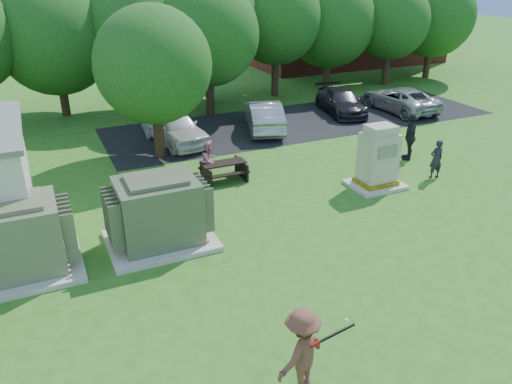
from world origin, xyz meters
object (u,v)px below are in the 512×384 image
batter (302,352)px  car_dark (341,102)px  person_at_picnic (209,160)px  car_silver_a (264,115)px  car_silver_b (400,99)px  picnic_table (224,169)px  person_by_generator (436,159)px  transformer_left (16,240)px  transformer_right (159,213)px  person_walking_right (410,137)px  generator_cabinet (378,160)px  car_white (174,127)px

batter → car_dark: batter is taller
person_at_picnic → car_silver_a: size_ratio=0.33×
car_silver_b → car_silver_a: bearing=-0.9°
picnic_table → person_by_generator: size_ratio=1.10×
transformer_left → batter: size_ratio=1.65×
transformer_right → person_by_generator: bearing=2.6°
picnic_table → person_walking_right: bearing=-8.0°
transformer_right → person_walking_right: 11.30m
generator_cabinet → car_dark: bearing=64.4°
person_walking_right → transformer_right: bearing=-44.5°
person_by_generator → car_dark: (1.68, 9.00, -0.12)m
person_by_generator → person_walking_right: (0.41, 1.98, 0.22)m
batter → person_walking_right: 13.40m
generator_cabinet → person_walking_right: 3.39m
generator_cabinet → transformer_left: bearing=-176.4°
batter → car_white: size_ratio=0.42×
person_walking_right → car_white: (-8.19, 5.94, -0.22)m
generator_cabinet → car_silver_a: bearing=96.2°
batter → car_dark: 19.53m
generator_cabinet → transformer_right: bearing=-174.8°
picnic_table → car_dark: bearing=33.5°
car_white → picnic_table: bearing=-94.0°
car_silver_a → car_silver_b: 8.19m
car_dark → transformer_right: bearing=-130.8°
transformer_right → car_silver_a: size_ratio=0.69×
person_at_picnic → transformer_right: bearing=-163.9°
car_white → person_by_generator: bearing=-55.3°
transformer_left → person_by_generator: bearing=1.9°
person_walking_right → car_dark: (1.27, 7.02, -0.34)m
transformer_right → picnic_table: transformer_right is taller
transformer_left → car_dark: transformer_left is taller
car_white → car_silver_b: size_ratio=0.92×
generator_cabinet → car_dark: (4.18, 8.75, -0.38)m
car_silver_a → person_by_generator: bearing=130.1°
person_at_picnic → generator_cabinet: bearing=-68.6°
car_silver_a → car_silver_b: bearing=-162.4°
generator_cabinet → car_white: bearing=124.6°
person_by_generator → person_at_picnic: person_by_generator is taller
transformer_right → car_dark: bearing=37.6°
transformer_right → person_walking_right: transformer_right is taller
picnic_table → car_silver_b: (12.14, 4.96, 0.22)m
batter → car_silver_b: size_ratio=0.39×
car_white → car_silver_a: (4.44, 0.08, -0.02)m
person_at_picnic → car_silver_a: person_at_picnic is taller
car_white → car_silver_b: car_white is taller
transformer_left → person_walking_right: (14.73, 2.47, -0.01)m
car_silver_a → generator_cabinet: bearing=113.6°
generator_cabinet → car_silver_b: bearing=46.6°
transformer_left → generator_cabinet: bearing=3.6°
picnic_table → car_white: (-0.49, 4.85, 0.30)m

